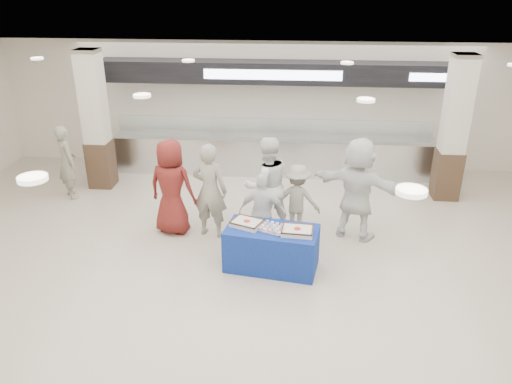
# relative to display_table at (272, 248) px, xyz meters

# --- Properties ---
(ground) EXTENTS (14.00, 14.00, 0.00)m
(ground) POSITION_rel_display_table_xyz_m (-0.25, -0.87, -0.38)
(ground) COLOR beige
(ground) RESTS_ON ground
(serving_line) EXTENTS (8.70, 0.85, 2.80)m
(serving_line) POSITION_rel_display_table_xyz_m (-0.25, 4.53, 0.78)
(serving_line) COLOR silver
(serving_line) RESTS_ON ground
(column_left) EXTENTS (0.55, 0.55, 3.20)m
(column_left) POSITION_rel_display_table_xyz_m (-4.25, 3.33, 1.15)
(column_left) COLOR #382619
(column_left) RESTS_ON ground
(column_right) EXTENTS (0.55, 0.55, 3.20)m
(column_right) POSITION_rel_display_table_xyz_m (3.75, 3.33, 1.15)
(column_right) COLOR #382619
(column_right) RESTS_ON ground
(display_table) EXTENTS (1.65, 1.01, 0.75)m
(display_table) POSITION_rel_display_table_xyz_m (0.00, 0.00, 0.00)
(display_table) COLOR navy
(display_table) RESTS_ON ground
(sheet_cake_left) EXTENTS (0.60, 0.54, 0.10)m
(sheet_cake_left) POSITION_rel_display_table_xyz_m (-0.43, 0.09, 0.43)
(sheet_cake_left) COLOR silver
(sheet_cake_left) RESTS_ON display_table
(sheet_cake_right) EXTENTS (0.54, 0.43, 0.10)m
(sheet_cake_right) POSITION_rel_display_table_xyz_m (0.43, -0.11, 0.43)
(sheet_cake_right) COLOR silver
(sheet_cake_right) RESTS_ON display_table
(cupcake_tray) EXTENTS (0.56, 0.50, 0.07)m
(cupcake_tray) POSITION_rel_display_table_xyz_m (-0.01, -0.02, 0.41)
(cupcake_tray) COLOR #ABAAAF
(cupcake_tray) RESTS_ON display_table
(civilian_maroon) EXTENTS (1.03, 0.78, 1.89)m
(civilian_maroon) POSITION_rel_display_table_xyz_m (-1.99, 1.17, 0.57)
(civilian_maroon) COLOR maroon
(civilian_maroon) RESTS_ON ground
(soldier_a) EXTENTS (0.76, 0.59, 1.86)m
(soldier_a) POSITION_rel_display_table_xyz_m (-1.24, 1.10, 0.56)
(soldier_a) COLOR gray
(soldier_a) RESTS_ON ground
(chef_tall) EXTENTS (1.16, 1.05, 1.93)m
(chef_tall) POSITION_rel_display_table_xyz_m (-0.18, 1.38, 0.59)
(chef_tall) COLOR white
(chef_tall) RESTS_ON ground
(chef_short) EXTENTS (0.91, 0.47, 1.49)m
(chef_short) POSITION_rel_display_table_xyz_m (-0.20, 0.64, 0.37)
(chef_short) COLOR white
(chef_short) RESTS_ON ground
(soldier_b) EXTENTS (0.98, 0.65, 1.41)m
(soldier_b) POSITION_rel_display_table_xyz_m (0.41, 1.33, 0.33)
(soldier_b) COLOR gray
(soldier_b) RESTS_ON ground
(civilian_white) EXTENTS (1.94, 1.27, 2.00)m
(civilian_white) POSITION_rel_display_table_xyz_m (1.53, 1.27, 0.62)
(civilian_white) COLOR white
(civilian_white) RESTS_ON ground
(soldier_bg) EXTENTS (0.71, 0.72, 1.68)m
(soldier_bg) POSITION_rel_display_table_xyz_m (-4.73, 2.63, 0.46)
(soldier_bg) COLOR gray
(soldier_bg) RESTS_ON ground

